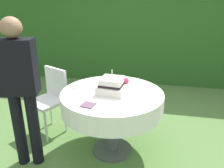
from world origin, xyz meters
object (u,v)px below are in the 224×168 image
Objects in this scene: cake_table at (112,102)px; standing_person at (20,86)px; serving_plate_near at (109,79)px; wedding_cake at (113,86)px; garden_chair at (51,95)px; napkin_stack at (88,105)px; serving_plate_left at (148,93)px; serving_plate_far at (78,87)px.

standing_person is at bearing -155.24° from cake_table.
serving_plate_near is 1.10m from standing_person.
wedding_cake reaches higher than garden_chair.
napkin_stack is (-0.03, -0.78, -0.00)m from serving_plate_near.
standing_person reaches higher than serving_plate_left.
cake_table is 0.42m from napkin_stack.
serving_plate_left is (0.82, -0.03, 0.00)m from serving_plate_far.
cake_table is at bearing 165.65° from wedding_cake.
napkin_stack is at bearing -41.51° from garden_chair.
serving_plate_near is at bearing 87.56° from napkin_stack.
napkin_stack is 1.00m from garden_chair.
standing_person reaches higher than serving_plate_near.
serving_plate_left is at bearing 6.35° from wedding_cake.
cake_table is 0.41m from serving_plate_left.
wedding_cake is at bearing -9.30° from serving_plate_far.
cake_table is 0.45m from serving_plate_near.
garden_chair is at bearing 162.83° from wedding_cake.
cake_table is at bearing 24.76° from standing_person.
serving_plate_left is at bearing 6.09° from cake_table.
cake_table is 1.29× the size of garden_chair.
serving_plate_near is (-0.13, 0.42, -0.07)m from wedding_cake.
wedding_cake reaches higher than serving_plate_left.
serving_plate_near is 0.45m from serving_plate_far.
cake_table is 9.21× the size of napkin_stack.
cake_table is at bearing -72.66° from serving_plate_near.
standing_person is (-0.86, -0.39, 0.08)m from wedding_cake.
wedding_cake is (0.00, -0.00, 0.20)m from cake_table.
serving_plate_far and napkin_stack have the same top height.
serving_plate_near is 0.78m from napkin_stack.
garden_chair is at bearing 156.11° from serving_plate_far.
standing_person is at bearing -87.32° from garden_chair.
serving_plate_near is 0.13× the size of garden_chair.
serving_plate_near is 0.83× the size of serving_plate_left.
wedding_cake reaches higher than serving_plate_near.
garden_chair is at bearing 162.82° from cake_table.
serving_plate_near is at bearing 49.37° from serving_plate_far.
wedding_cake is at bearing -72.11° from serving_plate_near.
serving_plate_near is 0.81× the size of serving_plate_far.
serving_plate_far is (-0.30, -0.34, 0.00)m from serving_plate_near.
serving_plate_far is 0.51m from napkin_stack.
wedding_cake is at bearing -14.35° from cake_table.
serving_plate_left is 1.33m from standing_person.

